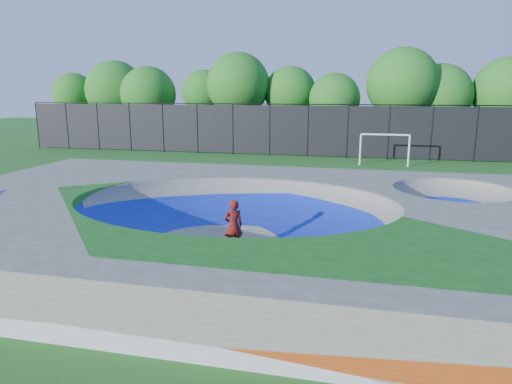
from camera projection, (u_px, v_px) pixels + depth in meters
ground at (234, 242)px, 15.55m from camera, size 120.00×120.00×0.00m
skate_deck at (234, 221)px, 15.39m from camera, size 22.00×14.00×1.50m
skater at (233, 226)px, 14.50m from camera, size 0.74×0.67×1.70m
skateboard at (234, 250)px, 14.68m from camera, size 0.77×0.63×0.05m
soccer_goal at (385, 144)px, 30.85m from camera, size 3.31×0.12×2.18m
fence at (308, 129)px, 35.05m from camera, size 48.09×0.09×4.04m
treeline at (323, 90)px, 39.11m from camera, size 52.29×7.58×8.56m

